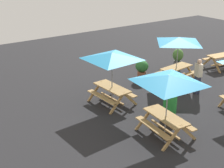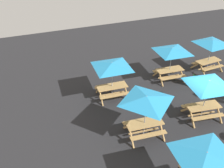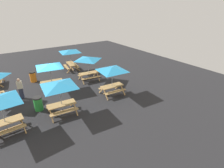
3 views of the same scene
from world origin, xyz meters
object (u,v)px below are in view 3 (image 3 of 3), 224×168
Objects in this scene: person_standing at (20,88)px; picnic_table_5 at (49,67)px; picnic_table_1 at (112,71)px; picnic_table_7 at (59,87)px; trash_bin_orange at (33,77)px; picnic_table_0 at (70,52)px; trash_bin_green at (38,104)px; picnic_table_3 at (88,60)px.

picnic_table_5 is at bearing 23.46° from person_standing.
picnic_table_7 is (4.29, 0.48, 0.00)m from picnic_table_1.
picnic_table_0 is at bearing -166.50° from trash_bin_orange.
picnic_table_1 is at bearing -169.20° from picnic_table_7.
picnic_table_1 is 5.74m from trash_bin_green.
trash_bin_green is at bearing -56.79° from person_standing.
person_standing is (0.68, -2.40, 0.39)m from trash_bin_green.
picnic_table_5 is (3.50, 0.03, 0.00)m from picnic_table_3.
picnic_table_0 and picnic_table_5 have the same top height.
picnic_table_0 is 6.95m from person_standing.
person_standing is at bearing -24.42° from picnic_table_1.
picnic_table_1 and picnic_table_3 have the same top height.
picnic_table_0 is 1.68× the size of person_standing.
picnic_table_3 is at bearing 149.51° from trash_bin_orange.
picnic_table_3 is at bearing 10.87° from picnic_table_0.
trash_bin_orange is at bearing -82.05° from picnic_table_7.
trash_bin_orange is at bearing -70.16° from picnic_table_0.
person_standing reaches higher than trash_bin_orange.
picnic_table_0 is at bearing 52.34° from person_standing.
picnic_table_1 is 1.00× the size of picnic_table_7.
picnic_table_5 is (3.72, -3.57, 0.00)m from picnic_table_1.
picnic_table_1 is 4.31m from picnic_table_7.
picnic_table_7 is at bearing 10.27° from picnic_table_1.
picnic_table_5 reaches higher than trash_bin_orange.
picnic_table_7 is 1.69× the size of person_standing.
trash_bin_orange is at bearing -24.76° from picnic_table_3.
picnic_table_7 is 4.36m from person_standing.
trash_bin_orange is 3.28m from person_standing.
picnic_table_7 is (0.57, 4.04, 0.00)m from picnic_table_5.
picnic_table_5 is at bearing -93.56° from picnic_table_7.
picnic_table_0 is 2.87× the size of trash_bin_green.
picnic_table_1 is at bearing 144.70° from picnic_table_5.
picnic_table_1 is 5.15m from picnic_table_5.
picnic_table_3 is (0.22, -3.60, 0.00)m from picnic_table_1.
picnic_table_0 and picnic_table_1 have the same top height.
person_standing is (1.85, -3.79, -1.10)m from picnic_table_7.
picnic_table_3 is 1.40× the size of person_standing.
trash_bin_orange is (0.41, -6.71, -1.49)m from picnic_table_7.
picnic_table_5 is at bearing 110.16° from trash_bin_orange.
picnic_table_1 is 1.21× the size of picnic_table_3.
trash_bin_orange is at bearing -98.23° from trash_bin_green.
person_standing is (5.63, 3.92, -1.10)m from picnic_table_0.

